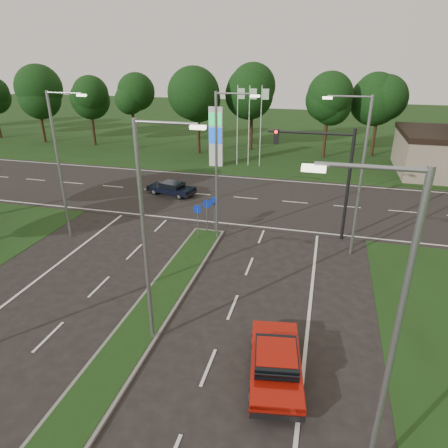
# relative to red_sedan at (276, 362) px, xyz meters

# --- Properties ---
(verge_far) EXTENTS (160.00, 50.00, 0.02)m
(verge_far) POSITION_rel_red_sedan_xyz_m (-6.00, 49.80, -0.65)
(verge_far) COLOR black
(verge_far) RESTS_ON ground
(cross_road) EXTENTS (160.00, 12.00, 0.02)m
(cross_road) POSITION_rel_red_sedan_xyz_m (-6.00, 18.80, -0.65)
(cross_road) COLOR black
(cross_road) RESTS_ON ground
(median_kerb) EXTENTS (2.00, 26.00, 0.12)m
(median_kerb) POSITION_rel_red_sedan_xyz_m (-6.00, -1.20, -0.59)
(median_kerb) COLOR slate
(median_kerb) RESTS_ON ground
(streetlight_median_near) EXTENTS (2.53, 0.22, 9.00)m
(streetlight_median_near) POSITION_rel_red_sedan_xyz_m (-5.00, 0.80, 4.43)
(streetlight_median_near) COLOR gray
(streetlight_median_near) RESTS_ON ground
(streetlight_median_far) EXTENTS (2.53, 0.22, 9.00)m
(streetlight_median_far) POSITION_rel_red_sedan_xyz_m (-5.00, 10.80, 4.43)
(streetlight_median_far) COLOR gray
(streetlight_median_far) RESTS_ON ground
(streetlight_left_far) EXTENTS (2.53, 0.22, 9.00)m
(streetlight_left_far) POSITION_rel_red_sedan_xyz_m (-14.30, 8.80, 4.43)
(streetlight_left_far) COLOR gray
(streetlight_left_far) RESTS_ON ground
(streetlight_right_far) EXTENTS (2.53, 0.22, 9.00)m
(streetlight_right_far) POSITION_rel_red_sedan_xyz_m (2.80, 10.80, 4.43)
(streetlight_right_far) COLOR gray
(streetlight_right_far) RESTS_ON ground
(streetlight_right_near) EXTENTS (2.53, 0.22, 9.00)m
(streetlight_right_near) POSITION_rel_red_sedan_xyz_m (2.80, -3.20, 4.43)
(streetlight_right_near) COLOR gray
(streetlight_right_near) RESTS_ON ground
(traffic_signal) EXTENTS (5.10, 0.42, 7.00)m
(traffic_signal) POSITION_rel_red_sedan_xyz_m (1.19, 12.80, 4.01)
(traffic_signal) COLOR black
(traffic_signal) RESTS_ON ground
(median_signs) EXTENTS (1.16, 1.76, 2.38)m
(median_signs) POSITION_rel_red_sedan_xyz_m (-6.00, 11.20, 1.07)
(median_signs) COLOR gray
(median_signs) RESTS_ON ground
(gas_pylon) EXTENTS (5.80, 1.26, 8.00)m
(gas_pylon) POSITION_rel_red_sedan_xyz_m (-9.79, 27.85, 2.55)
(gas_pylon) COLOR silver
(gas_pylon) RESTS_ON ground
(treeline_far) EXTENTS (6.00, 6.00, 9.90)m
(treeline_far) POSITION_rel_red_sedan_xyz_m (-5.90, 34.73, 6.18)
(treeline_far) COLOR black
(treeline_far) RESTS_ON ground
(red_sedan) EXTENTS (2.45, 4.60, 1.20)m
(red_sedan) POSITION_rel_red_sedan_xyz_m (0.00, 0.00, 0.00)
(red_sedan) COLOR #9F1208
(red_sedan) RESTS_ON ground
(navy_sedan) EXTENTS (4.19, 2.47, 1.08)m
(navy_sedan) POSITION_rel_red_sedan_xyz_m (-11.13, 18.08, -0.07)
(navy_sedan) COLOR black
(navy_sedan) RESTS_ON ground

